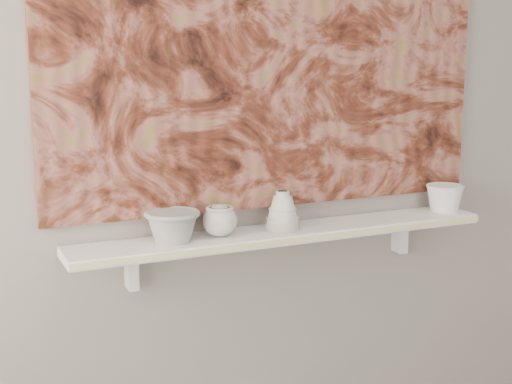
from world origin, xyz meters
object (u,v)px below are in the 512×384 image
bowl_white (445,198)px  bell_vessel (283,210)px  painting (276,33)px  shelf (287,233)px  cup_cream (220,221)px  bowl_grey (172,226)px

bowl_white → bell_vessel: bearing=180.0°
painting → bowl_white: bearing=-7.3°
shelf → cup_cream: cup_cream is taller
painting → cup_cream: size_ratio=14.26×
shelf → bowl_white: bearing=0.0°
shelf → bowl_grey: bowl_grey is taller
bell_vessel → bowl_white: (0.64, 0.00, -0.01)m
shelf → bell_vessel: size_ratio=11.28×
painting → bell_vessel: (-0.02, -0.08, -0.55)m
shelf → painting: painting is taller
shelf → bell_vessel: bearing=180.0°
painting → cup_cream: painting is taller
painting → bowl_grey: size_ratio=9.04×
cup_cream → bowl_white: same height
bowl_grey → bowl_white: bearing=0.0°
bowl_grey → cup_cream: 0.15m
shelf → cup_cream: (-0.23, 0.00, 0.06)m
painting → cup_cream: 0.61m
bell_vessel → painting: bearing=79.4°
bowl_grey → bell_vessel: size_ratio=1.34×
cup_cream → bell_vessel: size_ratio=0.85×
cup_cream → bell_vessel: (0.21, 0.00, 0.01)m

